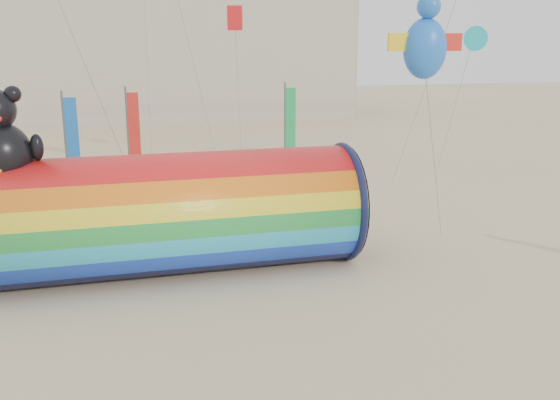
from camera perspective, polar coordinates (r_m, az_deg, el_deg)
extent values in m
plane|color=#CCB58C|center=(19.17, -0.27, -8.15)|extent=(160.00, 160.00, 0.00)
cube|color=#B7AD99|center=(63.60, -22.77, 15.74)|extent=(60.00, 15.00, 20.00)
cylinder|color=red|center=(20.29, -11.80, -1.35)|extent=(13.36, 3.90, 3.90)
torus|color=#0F1438|center=(21.63, 5.76, -0.14)|extent=(0.27, 4.09, 4.09)
cylinder|color=black|center=(21.68, 6.15, -0.11)|extent=(0.07, 3.86, 3.86)
sphere|color=black|center=(19.78, -23.26, 8.89)|extent=(0.49, 0.49, 0.49)
ellipsoid|color=black|center=(19.78, -21.35, 4.50)|extent=(0.40, 0.40, 0.80)
cylinder|color=#59595E|center=(29.67, -18.97, 4.42)|extent=(0.10, 0.10, 5.20)
cube|color=blue|center=(29.64, -18.38, 4.55)|extent=(0.56, 0.06, 4.50)
cylinder|color=#59595E|center=(31.63, -13.70, 5.37)|extent=(0.10, 0.10, 5.20)
cube|color=red|center=(31.63, -13.14, 5.49)|extent=(0.56, 0.06, 4.50)
cylinder|color=#59595E|center=(33.75, 0.45, 6.32)|extent=(0.10, 0.10, 5.20)
cube|color=green|center=(33.82, 0.96, 6.43)|extent=(0.56, 0.06, 4.50)
ellipsoid|color=blue|center=(20.69, 13.12, 13.33)|extent=(1.42, 1.11, 1.90)
cube|color=red|center=(30.44, -4.13, 16.30)|extent=(0.68, 0.68, 1.09)
cone|color=#17AEB8|center=(33.73, 17.15, 13.93)|extent=(1.22, 1.22, 1.10)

